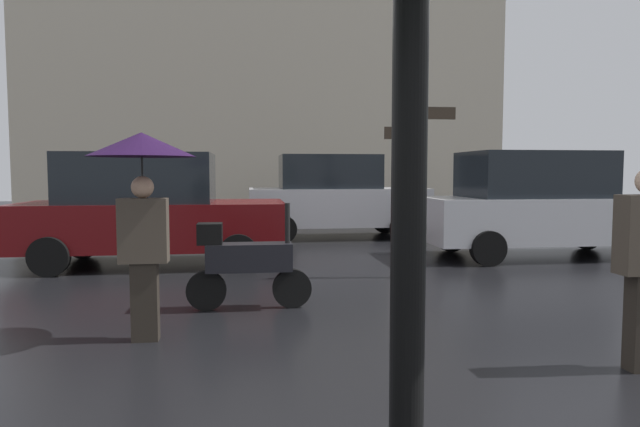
# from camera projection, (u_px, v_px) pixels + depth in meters

# --- Properties ---
(pedestrian_with_umbrella) EXTENTS (0.99, 0.99, 1.96)m
(pedestrian_with_umbrella) POSITION_uv_depth(u_px,v_px,m) (142.00, 175.00, 5.22)
(pedestrian_with_umbrella) COLOR #2A241E
(pedestrian_with_umbrella) RESTS_ON ground
(parked_scooter) EXTENTS (1.45, 0.32, 1.23)m
(parked_scooter) POSITION_uv_depth(u_px,v_px,m) (245.00, 262.00, 6.51)
(parked_scooter) COLOR black
(parked_scooter) RESTS_ON ground
(parked_car_left) EXTENTS (4.40, 2.03, 1.91)m
(parked_car_left) POSITION_uv_depth(u_px,v_px,m) (150.00, 209.00, 9.59)
(parked_car_left) COLOR #590C0F
(parked_car_left) RESTS_ON ground
(parked_car_right) EXTENTS (4.50, 1.94, 1.97)m
(parked_car_right) POSITION_uv_depth(u_px,v_px,m) (540.00, 205.00, 10.51)
(parked_car_right) COLOR silver
(parked_car_right) RESTS_ON ground
(parked_car_distant) EXTENTS (4.25, 1.90, 2.00)m
(parked_car_distant) POSITION_uv_depth(u_px,v_px,m) (335.00, 197.00, 13.58)
(parked_car_distant) COLOR silver
(parked_car_distant) RESTS_ON ground
(street_signpost) EXTENTS (1.08, 0.08, 2.72)m
(street_signpost) POSITION_uv_depth(u_px,v_px,m) (419.00, 168.00, 8.39)
(street_signpost) COLOR black
(street_signpost) RESTS_ON ground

